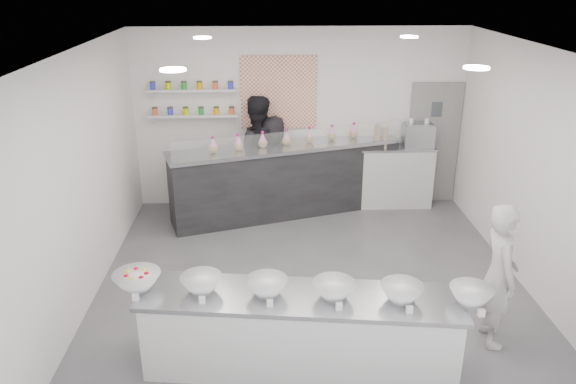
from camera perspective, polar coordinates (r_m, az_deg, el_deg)
The scene contains 26 objects.
floor at distance 7.30m, azimuth 2.49°, elevation -10.01°, with size 6.00×6.00×0.00m, color #515156.
ceiling at distance 6.27m, azimuth 2.94°, elevation 14.04°, with size 6.00×6.00×0.00m, color white.
back_wall at distance 9.49m, azimuth 1.19°, elevation 7.45°, with size 5.50×5.50×0.00m, color white.
left_wall at distance 6.97m, azimuth -20.47°, elevation 0.72°, with size 6.00×6.00×0.00m, color white.
right_wall at distance 7.39m, azimuth 24.47°, elevation 1.29°, with size 6.00×6.00×0.00m, color white.
back_door at distance 9.99m, azimuth 14.52°, elevation 4.80°, with size 0.88×0.04×2.10m, color gray.
pattern_panel at distance 9.36m, azimuth -0.95°, elevation 10.07°, with size 1.25×0.03×1.20m, color #D5643D.
jar_shelf_lower at distance 9.43m, azimuth -9.54°, elevation 7.69°, with size 1.45×0.22×0.04m, color silver.
jar_shelf_upper at distance 9.34m, azimuth -9.70°, elevation 10.19°, with size 1.45×0.22×0.04m, color silver.
preserve_jars at distance 9.35m, azimuth -9.66°, elevation 9.32°, with size 1.45×0.10×0.56m, color #DA5934, non-canonical shape.
downlight_0 at distance 5.32m, azimuth -11.61°, elevation 12.08°, with size 0.24×0.24×0.02m, color white.
downlight_1 at distance 5.61m, azimuth 18.60°, elevation 11.88°, with size 0.24×0.24×0.02m, color white.
downlight_2 at distance 7.88m, azimuth -8.69°, elevation 15.24°, with size 0.24×0.24×0.02m, color white.
downlight_3 at distance 8.07m, azimuth 12.21°, elevation 15.16°, with size 0.24×0.24×0.02m, color white.
prep_counter at distance 5.81m, azimuth 1.20°, elevation -14.08°, with size 3.17×0.72×0.87m, color silver.
back_bar at distance 9.27m, azimuth -0.16°, elevation 1.24°, with size 3.85×0.70×1.19m, color black.
sneeze_guard at distance 8.73m, azimuth 0.59°, elevation 5.20°, with size 3.80×0.02×0.33m, color white.
espresso_ledge at distance 9.78m, azimuth 10.32°, elevation 1.59°, with size 1.43×0.45×1.06m, color silver.
espresso_machine at distance 9.67m, azimuth 13.06°, elevation 5.62°, with size 0.50×0.35×0.38m, color #93969E.
cup_stacks at distance 9.52m, azimuth 9.39°, elevation 5.61°, with size 0.24×0.24×0.37m, color tan, non-canonical shape.
prep_bowls at distance 5.53m, azimuth 1.24°, elevation -9.73°, with size 3.67×0.52×0.17m, color white, non-canonical shape.
label_cards at distance 5.12m, azimuth 2.33°, elevation -13.22°, with size 3.31×0.04×0.07m, color white, non-canonical shape.
cookie_bags at distance 9.04m, azimuth -0.16°, elevation 5.59°, with size 2.55×0.15×0.27m, color #FF7CD2, non-canonical shape.
woman_prep at distance 6.41m, azimuth 20.62°, elevation -7.92°, with size 0.59×0.39×1.63m, color beige.
staff_left at distance 9.38m, azimuth -3.23°, elevation 3.91°, with size 0.95×0.74×1.95m, color black.
staff_right at distance 9.43m, azimuth -1.49°, elevation 2.93°, with size 0.79×0.51×1.61m, color black.
Camera 1 is at (-0.55, -6.19, 3.82)m, focal length 35.00 mm.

